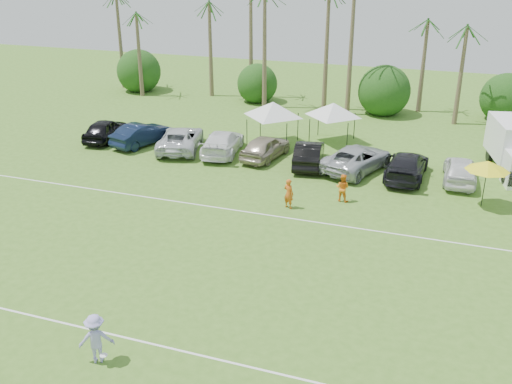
% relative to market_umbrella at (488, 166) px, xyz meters
% --- Properties ---
extents(ground, '(120.00, 120.00, 0.00)m').
position_rel_market_umbrella_xyz_m(ground, '(-14.06, -19.16, -2.44)').
color(ground, '#447021').
rests_on(ground, ground).
extents(field_lines, '(80.00, 12.10, 0.01)m').
position_rel_market_umbrella_xyz_m(field_lines, '(-14.06, -11.16, -2.43)').
color(field_lines, white).
rests_on(field_lines, ground).
extents(palm_tree_0, '(2.40, 2.40, 8.90)m').
position_rel_market_umbrella_xyz_m(palm_tree_0, '(-36.06, 18.84, 5.04)').
color(palm_tree_0, brown).
rests_on(palm_tree_0, ground).
extents(palm_tree_1, '(2.40, 2.40, 9.90)m').
position_rel_market_umbrella_xyz_m(palm_tree_1, '(-31.06, 18.84, 5.92)').
color(palm_tree_1, brown).
rests_on(palm_tree_1, ground).
extents(palm_tree_2, '(2.40, 2.40, 10.90)m').
position_rel_market_umbrella_xyz_m(palm_tree_2, '(-26.06, 18.84, 6.78)').
color(palm_tree_2, brown).
rests_on(palm_tree_2, ground).
extents(palm_tree_4, '(2.40, 2.40, 8.90)m').
position_rel_market_umbrella_xyz_m(palm_tree_4, '(-18.06, 18.84, 5.04)').
color(palm_tree_4, brown).
rests_on(palm_tree_4, ground).
extents(palm_tree_5, '(2.40, 2.40, 9.90)m').
position_rel_market_umbrella_xyz_m(palm_tree_5, '(-14.06, 18.84, 5.92)').
color(palm_tree_5, brown).
rests_on(palm_tree_5, ground).
extents(palm_tree_6, '(2.40, 2.40, 10.90)m').
position_rel_market_umbrella_xyz_m(palm_tree_6, '(-10.06, 18.84, 6.78)').
color(palm_tree_6, brown).
rests_on(palm_tree_6, ground).
extents(palm_tree_8, '(2.40, 2.40, 8.90)m').
position_rel_market_umbrella_xyz_m(palm_tree_8, '(-1.06, 18.84, 5.04)').
color(palm_tree_8, brown).
rests_on(palm_tree_8, ground).
extents(bush_tree_0, '(4.00, 4.00, 4.00)m').
position_rel_market_umbrella_xyz_m(bush_tree_0, '(-33.06, 19.84, -0.64)').
color(bush_tree_0, brown).
rests_on(bush_tree_0, ground).
extents(bush_tree_1, '(4.00, 4.00, 4.00)m').
position_rel_market_umbrella_xyz_m(bush_tree_1, '(-20.06, 19.84, -0.64)').
color(bush_tree_1, brown).
rests_on(bush_tree_1, ground).
extents(bush_tree_2, '(4.00, 4.00, 4.00)m').
position_rel_market_umbrella_xyz_m(bush_tree_2, '(-8.06, 19.84, -0.64)').
color(bush_tree_2, brown).
rests_on(bush_tree_2, ground).
extents(bush_tree_3, '(4.00, 4.00, 4.00)m').
position_rel_market_umbrella_xyz_m(bush_tree_3, '(1.94, 19.84, -0.64)').
color(bush_tree_3, brown).
rests_on(bush_tree_3, ground).
extents(sideline_player_a, '(0.74, 0.62, 1.73)m').
position_rel_market_umbrella_xyz_m(sideline_player_a, '(-10.27, -3.85, -1.57)').
color(sideline_player_a, '#CE5816').
rests_on(sideline_player_a, ground).
extents(sideline_player_b, '(0.88, 0.73, 1.64)m').
position_rel_market_umbrella_xyz_m(sideline_player_b, '(-7.62, -1.90, -1.62)').
color(sideline_player_b, orange).
rests_on(sideline_player_b, ground).
extents(canopy_tent_left, '(4.63, 4.63, 3.75)m').
position_rel_market_umbrella_xyz_m(canopy_tent_left, '(-14.64, 6.91, 0.78)').
color(canopy_tent_left, black).
rests_on(canopy_tent_left, ground).
extents(canopy_tent_right, '(4.36, 4.36, 3.53)m').
position_rel_market_umbrella_xyz_m(canopy_tent_right, '(-10.56, 8.82, 0.59)').
color(canopy_tent_right, black).
rests_on(canopy_tent_right, ground).
extents(market_umbrella, '(2.44, 2.44, 2.72)m').
position_rel_market_umbrella_xyz_m(market_umbrella, '(0.00, 0.00, 0.00)').
color(market_umbrella, black).
rests_on(market_umbrella, ground).
extents(frisbee_player, '(1.40, 1.20, 1.88)m').
position_rel_market_umbrella_xyz_m(frisbee_player, '(-12.92, -18.60, -1.50)').
color(frisbee_player, '#A39BDC').
rests_on(frisbee_player, ground).
extents(parked_car_0, '(2.63, 5.08, 1.65)m').
position_rel_market_umbrella_xyz_m(parked_car_0, '(-26.99, 3.57, -1.61)').
color(parked_car_0, black).
rests_on(parked_car_0, ground).
extents(parked_car_1, '(3.08, 5.30, 1.65)m').
position_rel_market_umbrella_xyz_m(parked_car_1, '(-23.78, 3.51, -1.61)').
color(parked_car_1, '#0F1B34').
rests_on(parked_car_1, ground).
extents(parked_car_2, '(4.27, 6.47, 1.65)m').
position_rel_market_umbrella_xyz_m(parked_car_2, '(-20.57, 3.44, -1.61)').
color(parked_car_2, silver).
rests_on(parked_car_2, ground).
extents(parked_car_3, '(3.19, 5.99, 1.65)m').
position_rel_market_umbrella_xyz_m(parked_car_3, '(-17.36, 3.63, -1.61)').
color(parked_car_3, white).
rests_on(parked_car_3, ground).
extents(parked_car_4, '(2.66, 5.08, 1.65)m').
position_rel_market_umbrella_xyz_m(parked_car_4, '(-14.14, 3.67, -1.61)').
color(parked_car_4, tan).
rests_on(parked_car_4, ground).
extents(parked_car_5, '(2.50, 5.22, 1.65)m').
position_rel_market_umbrella_xyz_m(parked_car_5, '(-10.93, 3.26, -1.61)').
color(parked_car_5, black).
rests_on(parked_car_5, ground).
extents(parked_car_6, '(4.58, 6.52, 1.65)m').
position_rel_market_umbrella_xyz_m(parked_car_6, '(-7.72, 3.38, -1.61)').
color(parked_car_6, '#A8ABAE').
rests_on(parked_car_6, ground).
extents(parked_car_7, '(2.55, 5.78, 1.65)m').
position_rel_market_umbrella_xyz_m(parked_car_7, '(-4.51, 3.10, -1.61)').
color(parked_car_7, black).
rests_on(parked_car_7, ground).
extents(parked_car_8, '(2.11, 4.91, 1.65)m').
position_rel_market_umbrella_xyz_m(parked_car_8, '(-1.30, 3.45, -1.61)').
color(parked_car_8, white).
rests_on(parked_car_8, ground).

